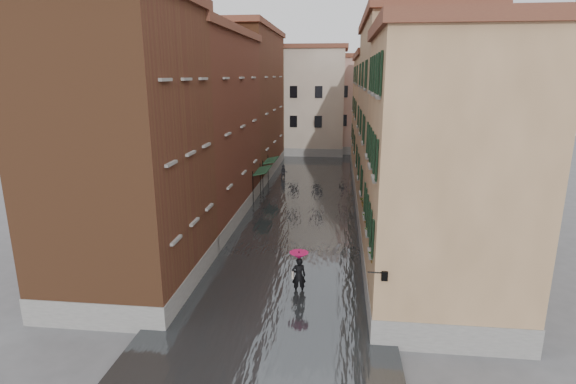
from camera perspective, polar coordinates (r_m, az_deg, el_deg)
The scene contains 16 objects.
ground at distance 23.44m, azimuth -0.45°, elevation -10.48°, with size 120.00×120.00×0.00m, color #58585A.
floodwater at distance 35.56m, azimuth 2.10°, elevation -1.46°, with size 10.00×60.00×0.20m, color #3D4043.
building_left_near at distance 21.63m, azimuth -19.97°, elevation 4.58°, with size 6.00×8.00×13.00m, color brown.
building_left_mid at distance 31.78m, azimuth -11.18°, elevation 7.67°, with size 6.00×14.00×12.50m, color #58291B.
building_left_far at distance 46.17m, azimuth -5.56°, elevation 10.90°, with size 6.00×16.00×14.00m, color brown.
building_right_near at distance 20.01m, azimuth 19.10°, elevation 1.71°, with size 6.00×8.00×11.50m, color #936D4B.
building_right_mid at distance 30.58m, azimuth 14.92°, elevation 7.67°, with size 6.00×14.00×13.00m, color #A08260.
building_right_far at distance 45.47m, azimuth 12.23°, elevation 9.01°, with size 6.00×16.00×11.50m, color #936D4B.
building_end_cream at distance 59.43m, azimuth 1.16°, elevation 11.30°, with size 12.00×9.00×13.00m, color beige.
building_end_pink at distance 61.29m, azimuth 9.90°, elevation 10.72°, with size 10.00×9.00×12.00m, color tan.
awning_near at distance 36.13m, azimuth -3.28°, elevation 2.67°, with size 1.09×3.33×2.80m.
awning_far at distance 40.36m, azimuth -2.24°, elevation 3.94°, with size 1.09×3.01×2.80m.
wall_lantern at distance 16.68m, azimuth 12.09°, elevation -10.31°, with size 0.71×0.22×0.35m.
window_planters at distance 21.26m, azimuth 10.35°, elevation -3.24°, with size 0.59×8.53×0.84m.
pedestrian_main at distance 21.11m, azimuth 1.38°, elevation -9.81°, with size 0.91×0.91×2.06m.
pedestrian_far at distance 43.70m, azimuth -0.54°, elevation 2.47°, with size 0.73×0.57×1.49m, color black.
Camera 1 is at (2.61, -21.07, 9.94)m, focal length 28.00 mm.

